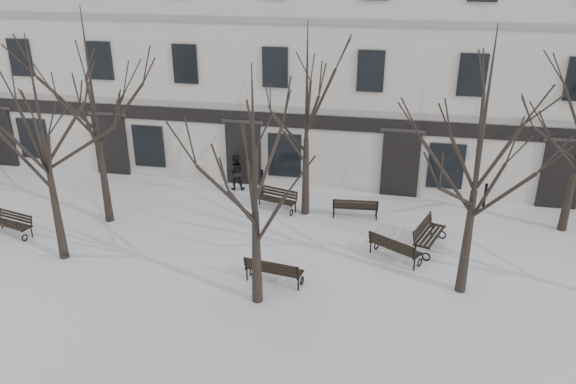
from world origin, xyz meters
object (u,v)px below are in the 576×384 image
(tree_2, at_px, (482,136))
(bench_0, at_px, (13,223))
(bench_1, at_px, (273,270))
(tree_0, at_px, (41,126))
(tree_1, at_px, (254,162))
(bench_2, at_px, (394,247))
(bench_4, at_px, (355,207))
(bench_5, at_px, (428,234))
(bench_3, at_px, (276,199))

(tree_2, relative_size, bench_0, 4.60)
(tree_2, relative_size, bench_1, 4.23)
(tree_0, height_order, tree_2, tree_2)
(tree_1, bearing_deg, bench_1, 75.00)
(bench_1, height_order, bench_2, bench_1)
(tree_1, relative_size, bench_4, 3.94)
(bench_4, height_order, bench_5, bench_5)
(bench_4, bearing_deg, tree_1, 64.58)
(bench_4, bearing_deg, bench_1, 63.50)
(tree_0, bearing_deg, bench_1, -1.65)
(tree_0, relative_size, bench_1, 3.96)
(bench_1, bearing_deg, bench_0, 0.74)
(tree_0, xyz_separation_m, bench_4, (9.75, 5.14, -4.31))
(bench_4, bearing_deg, tree_2, 124.57)
(bench_0, relative_size, bench_2, 0.93)
(bench_1, bearing_deg, tree_2, -164.11)
(bench_5, bearing_deg, bench_4, 74.80)
(bench_2, relative_size, bench_3, 1.01)
(bench_1, bearing_deg, tree_0, 6.92)
(bench_1, distance_m, bench_4, 5.77)
(bench_3, bearing_deg, bench_0, -139.63)
(tree_1, relative_size, bench_5, 3.47)
(tree_1, height_order, bench_4, tree_1)
(bench_2, bearing_deg, tree_0, 41.45)
(tree_0, relative_size, tree_2, 0.94)
(bench_0, height_order, bench_2, bench_2)
(bench_3, bearing_deg, tree_1, -65.94)
(tree_1, bearing_deg, tree_0, 170.28)
(bench_2, bearing_deg, tree_1, 70.43)
(bench_0, bearing_deg, bench_4, 30.96)
(bench_1, xyz_separation_m, bench_2, (3.77, 2.26, -0.00))
(bench_3, relative_size, bench_4, 1.03)
(bench_0, distance_m, bench_5, 15.50)
(bench_5, bearing_deg, tree_2, -140.97)
(tree_0, height_order, bench_4, tree_0)
(bench_0, distance_m, bench_2, 14.22)
(tree_1, bearing_deg, bench_2, 39.18)
(bench_2, bearing_deg, bench_1, 62.23)
(bench_1, relative_size, bench_2, 1.01)
(tree_1, relative_size, tree_2, 0.89)
(bench_1, xyz_separation_m, bench_3, (-1.14, 5.53, -0.02))
(tree_1, bearing_deg, tree_2, 16.18)
(bench_5, bearing_deg, bench_1, 144.20)
(tree_1, xyz_separation_m, bench_2, (4.05, 3.30, -4.04))
(bench_2, bearing_deg, tree_2, 175.93)
(bench_0, height_order, bench_5, bench_5)
(tree_1, xyz_separation_m, bench_1, (0.28, 1.04, -4.04))
(tree_1, distance_m, bench_0, 11.22)
(bench_3, distance_m, bench_5, 6.43)
(tree_2, relative_size, bench_4, 4.44)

